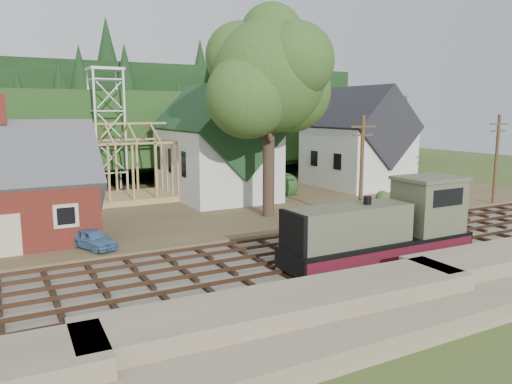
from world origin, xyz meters
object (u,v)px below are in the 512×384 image
car_red (372,181)px  patio_set (29,217)px  car_blue (93,239)px  locomotive (386,229)px

car_red → patio_set: bearing=97.7°
car_red → patio_set: 35.03m
car_red → patio_set: size_ratio=1.90×
car_blue → car_red: 32.42m
locomotive → car_blue: size_ratio=3.23×
car_red → car_blue: bearing=101.9°
patio_set → car_red: bearing=14.7°
locomotive → patio_set: bearing=145.1°
locomotive → car_red: locomotive is taller
car_blue → patio_set: (-3.19, 1.63, 1.33)m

